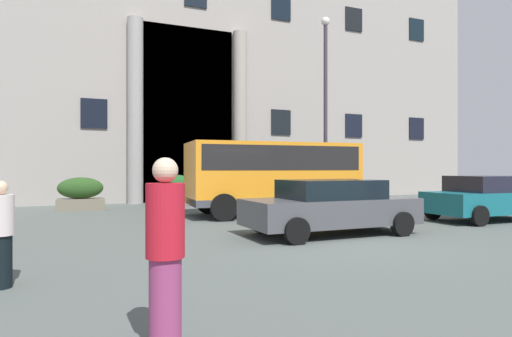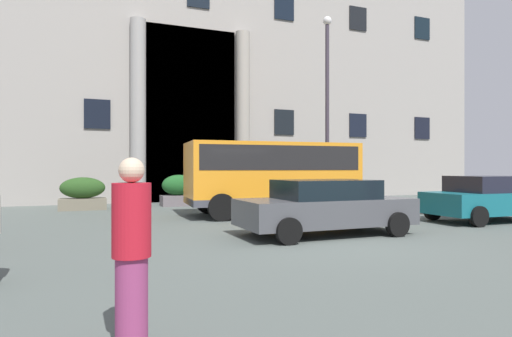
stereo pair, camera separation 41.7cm
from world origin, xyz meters
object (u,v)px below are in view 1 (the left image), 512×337
parked_coupe_end (486,198)px  parked_hatchback_near (330,206)px  orange_minibus (272,172)px  motorcycle_far_end (445,201)px  hedge_planter_far_west (177,191)px  pedestrian_child_trailing (1,234)px  pedestrian_woman_with_bag (165,254)px  hedge_planter_far_east (81,194)px  bus_stop_sign (350,173)px  hedge_planter_east (344,187)px  lamppost_plaza_centre (326,97)px

parked_coupe_end → parked_hatchback_near: bearing=-173.6°
orange_minibus → motorcycle_far_end: (6.27, -2.12, -1.12)m
hedge_planter_far_west → orange_minibus: bearing=-65.3°
parked_coupe_end → pedestrian_child_trailing: pedestrian_child_trailing is taller
hedge_planter_far_west → pedestrian_woman_with_bag: 15.92m
hedge_planter_far_east → parked_coupe_end: parked_coupe_end is taller
parked_hatchback_near → pedestrian_child_trailing: (-7.11, -2.39, 0.04)m
bus_stop_sign → parked_hatchback_near: (-5.44, -6.77, -0.77)m
bus_stop_sign → pedestrian_woman_with_bag: 16.36m
orange_minibus → parked_coupe_end: size_ratio=1.58×
hedge_planter_east → pedestrian_woman_with_bag: pedestrian_woman_with_bag is taller
hedge_planter_far_west → pedestrian_woman_with_bag: bearing=-103.0°
hedge_planter_east → orange_minibus: bearing=-143.8°
bus_stop_sign → hedge_planter_far_east: (-11.32, 2.76, -0.85)m
motorcycle_far_end → pedestrian_child_trailing: size_ratio=1.31×
hedge_planter_far_east → parked_hatchback_near: size_ratio=0.41×
bus_stop_sign → pedestrian_child_trailing: 15.55m
parked_coupe_end → pedestrian_woman_with_bag: pedestrian_woman_with_bag is taller
hedge_planter_east → pedestrian_woman_with_bag: bearing=-129.5°
hedge_planter_far_west → lamppost_plaza_centre: bearing=-21.8°
pedestrian_child_trailing → lamppost_plaza_centre: 15.84m
orange_minibus → pedestrian_woman_with_bag: 11.94m
hedge_planter_east → pedestrian_woman_with_bag: 19.45m
hedge_planter_far_east → lamppost_plaza_centre: size_ratio=0.21×
parked_hatchback_near → pedestrian_child_trailing: 7.50m
hedge_planter_east → parked_coupe_end: size_ratio=0.49×
bus_stop_sign → motorcycle_far_end: bearing=-70.7°
motorcycle_far_end → hedge_planter_far_west: bearing=154.0°
hedge_planter_east → parked_hatchback_near: 11.81m
orange_minibus → pedestrian_woman_with_bag: bearing=-115.3°
hedge_planter_far_east → parked_hatchback_near: parked_hatchback_near is taller
pedestrian_woman_with_bag → parked_hatchback_near: bearing=34.3°
pedestrian_child_trailing → parked_hatchback_near: bearing=-101.0°
hedge_planter_far_west → hedge_planter_far_east: bearing=-173.4°
hedge_planter_far_east → motorcycle_far_end: bearing=-28.2°
bus_stop_sign → pedestrian_child_trailing: bus_stop_sign is taller
bus_stop_sign → parked_hatchback_near: 8.72m
hedge_planter_far_east → lamppost_plaza_centre: lamppost_plaza_centre is taller
bus_stop_sign → lamppost_plaza_centre: lamppost_plaza_centre is taller
bus_stop_sign → parked_coupe_end: bearing=-82.2°
hedge_planter_far_west → parked_coupe_end: bearing=-49.6°
hedge_planter_far_east → pedestrian_child_trailing: size_ratio=1.20×
hedge_planter_east → motorcycle_far_end: hedge_planter_east is taller
hedge_planter_far_west → parked_coupe_end: size_ratio=0.40×
pedestrian_child_trailing → hedge_planter_east: bearing=-79.4°
orange_minibus → lamppost_plaza_centre: 5.86m
orange_minibus → hedge_planter_east: bearing=40.9°
orange_minibus → pedestrian_child_trailing: 10.58m
motorcycle_far_end → bus_stop_sign: bearing=123.5°
parked_coupe_end → bus_stop_sign: bearing=99.6°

